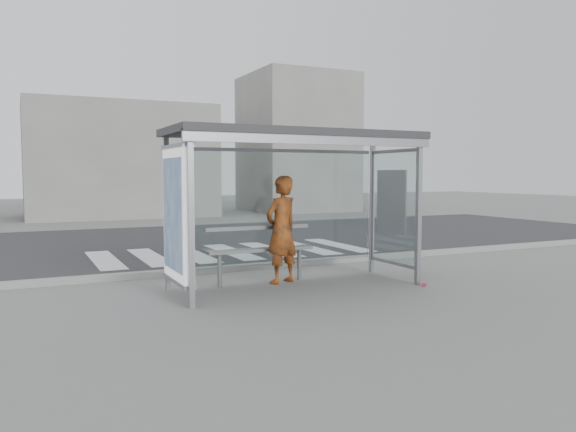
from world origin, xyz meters
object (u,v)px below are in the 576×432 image
object	(u,v)px
soda_can	(424,284)
person	(282,230)
bench	(260,250)
bus_shelter	(274,169)

from	to	relation	value
soda_can	person	bearing A→B (deg)	147.34
person	bench	distance (m)	0.51
soda_can	bus_shelter	bearing A→B (deg)	158.31
bus_shelter	soda_can	distance (m)	3.21
bus_shelter	soda_can	size ratio (longest dim) A/B	31.81
bus_shelter	bench	size ratio (longest dim) A/B	2.20
person	soda_can	size ratio (longest dim) A/B	14.05
bench	person	bearing A→B (deg)	-22.59
person	bus_shelter	bearing A→B (deg)	30.04
person	bench	size ratio (longest dim) A/B	0.97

